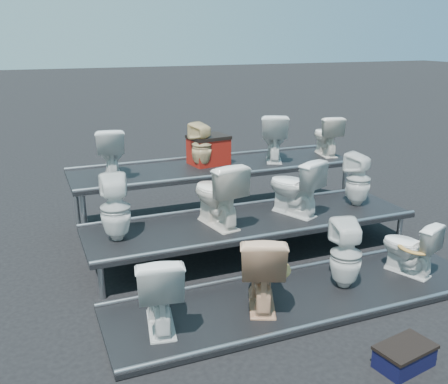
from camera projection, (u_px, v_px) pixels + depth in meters
name	position (u px, v px, depth m)	size (l,w,h in m)	color
ground	(251.00, 253.00, 6.50)	(80.00, 80.00, 0.00)	black
tier_front	(302.00, 297.00, 5.34)	(4.20, 1.20, 0.06)	black
tier_mid	(251.00, 236.00, 6.43)	(4.20, 1.20, 0.46)	black
tier_back	(215.00, 193.00, 7.52)	(4.20, 1.20, 0.86)	black
toilet_0	(159.00, 289.00, 4.66)	(0.43, 0.76, 0.77)	silver
toilet_1	(262.00, 268.00, 5.04)	(0.45, 0.79, 0.81)	tan
toilet_2	(346.00, 254.00, 5.40)	(0.34, 0.35, 0.76)	silver
toilet_3	(409.00, 247.00, 5.73)	(0.36, 0.63, 0.64)	silver
toilet_4	(115.00, 208.00, 5.64)	(0.34, 0.35, 0.76)	silver
toilet_5	(217.00, 194.00, 6.07)	(0.45, 0.79, 0.81)	silver
toilet_6	(294.00, 186.00, 6.46)	(0.42, 0.74, 0.75)	silver
toilet_7	(358.00, 179.00, 6.82)	(0.33, 0.33, 0.73)	silver
toilet_8	(111.00, 152.00, 6.75)	(0.38, 0.66, 0.67)	silver
toilet_9	(202.00, 145.00, 7.22)	(0.29, 0.30, 0.65)	#D9BD84
toilet_10	(274.00, 137.00, 7.63)	(0.40, 0.71, 0.72)	silver
toilet_11	(326.00, 135.00, 7.98)	(0.36, 0.62, 0.64)	silver
red_crate	(209.00, 151.00, 7.44)	(0.53, 0.43, 0.38)	maroon
step_stool	(404.00, 358.00, 4.25)	(0.48, 0.29, 0.17)	black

